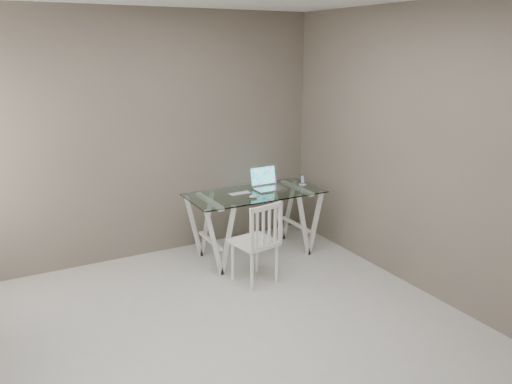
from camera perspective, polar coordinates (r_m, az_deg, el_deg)
room at (r=3.46m, az=-2.70°, el=6.60°), size 4.50×4.52×2.71m
desk at (r=5.63m, az=-0.12°, el=-3.61°), size 1.50×0.70×0.75m
chair at (r=4.94m, az=0.36°, el=-5.41°), size 0.45×0.45×0.86m
laptop at (r=5.69m, az=1.20°, el=1.02°), size 0.34×0.29×0.24m
keyboard at (r=5.47m, az=-1.88°, el=-0.17°), size 0.25×0.11×0.01m
mouse at (r=5.32m, az=-0.31°, el=-0.51°), size 0.10×0.06×0.03m
phone_dock at (r=5.85m, az=5.32°, el=1.13°), size 0.06×0.06×0.12m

